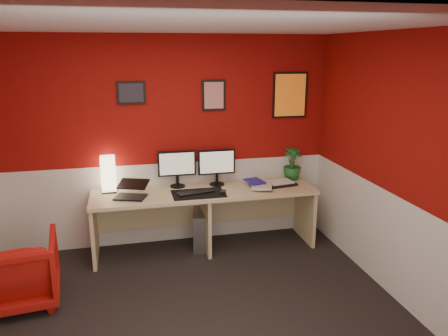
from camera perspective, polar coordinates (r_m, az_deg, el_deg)
ground at (r=4.09m, az=-4.66°, el=-19.39°), size 4.00×3.50×0.01m
ceiling at (r=3.37m, az=-5.62°, el=18.18°), size 4.00×3.50×0.01m
wall_back at (r=5.22m, az=-7.80°, el=3.27°), size 4.00×0.01×2.50m
wall_front at (r=1.97m, az=2.43°, el=-17.87°), size 4.00×0.01×2.50m
wall_right at (r=4.28m, az=22.48°, el=-0.46°), size 0.01×3.50×2.50m
wainscot_back at (r=5.42m, az=-7.51°, el=-4.52°), size 4.00×0.01×1.00m
wainscot_right at (r=4.52m, az=21.45°, el=-9.65°), size 0.01×3.50×1.00m
desk at (r=5.20m, az=-2.48°, el=-6.84°), size 2.60×0.65×0.73m
shoji_lamp at (r=5.16m, az=-14.90°, el=-0.91°), size 0.16×0.16×0.40m
laptop at (r=4.92m, az=-12.21°, el=-2.64°), size 0.39×0.33×0.22m
monitor_left at (r=5.18m, az=-6.18°, el=0.61°), size 0.45×0.06×0.58m
monitor_right at (r=5.22m, az=-0.94°, el=0.82°), size 0.45×0.06×0.58m
desk_mat at (r=4.98m, az=-3.37°, el=-3.37°), size 0.60×0.38×0.01m
keyboard at (r=4.99m, az=-3.77°, el=-3.19°), size 0.44×0.22×0.02m
mouse at (r=4.97m, az=-0.10°, el=-3.16°), size 0.08×0.11×0.03m
book_bottom at (r=5.21m, az=3.81°, el=-2.42°), size 0.22×0.28×0.03m
book_middle at (r=5.16m, az=3.68°, el=-2.27°), size 0.33×0.38×0.02m
book_top at (r=5.19m, az=3.11°, el=-1.90°), size 0.24×0.29×0.02m
zen_tray at (r=5.34m, az=7.36°, el=-2.03°), size 0.38×0.30×0.03m
potted_plant at (r=5.54m, az=8.93°, el=0.54°), size 0.26×0.26×0.40m
pc_tower at (r=5.32m, az=-2.91°, el=-7.99°), size 0.28×0.48×0.45m
armchair at (r=4.59m, az=-25.36°, el=-12.11°), size 0.77×0.79×0.65m
art_left at (r=5.10m, az=-12.07°, el=9.62°), size 0.32×0.02×0.26m
art_center at (r=5.21m, az=-1.36°, el=9.51°), size 0.28×0.02×0.36m
art_right at (r=5.48m, az=8.63°, el=9.42°), size 0.44×0.02×0.56m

